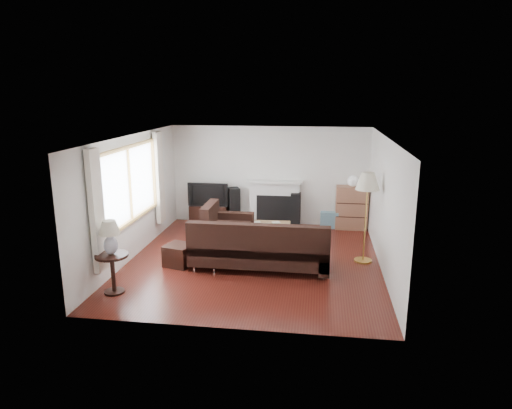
# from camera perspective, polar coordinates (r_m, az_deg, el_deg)

# --- Properties ---
(room) EXTENTS (5.10, 5.60, 2.54)m
(room) POSITION_cam_1_polar(r_m,az_deg,el_deg) (8.96, -0.27, 0.47)
(room) COLOR #4F1811
(room) RESTS_ON ground
(window) EXTENTS (0.12, 2.74, 1.54)m
(window) POSITION_cam_1_polar(r_m,az_deg,el_deg) (9.37, -15.46, 2.44)
(window) COLOR olive
(window) RESTS_ON room
(curtain_near) EXTENTS (0.10, 0.35, 2.10)m
(curtain_near) POSITION_cam_1_polar(r_m,az_deg,el_deg) (8.04, -19.29, -0.81)
(curtain_near) COLOR #EEE4D0
(curtain_near) RESTS_ON room
(curtain_far) EXTENTS (0.10, 0.35, 2.10)m
(curtain_far) POSITION_cam_1_polar(r_m,az_deg,el_deg) (10.77, -12.00, 3.29)
(curtain_far) COLOR #EEE4D0
(curtain_far) RESTS_ON room
(fireplace) EXTENTS (1.40, 0.26, 1.15)m
(fireplace) POSITION_cam_1_polar(r_m,az_deg,el_deg) (11.65, 2.33, 0.24)
(fireplace) COLOR white
(fireplace) RESTS_ON room
(tv_stand) EXTENTS (0.98, 0.44, 0.49)m
(tv_stand) POSITION_cam_1_polar(r_m,az_deg,el_deg) (11.87, -5.83, -1.20)
(tv_stand) COLOR black
(tv_stand) RESTS_ON ground
(television) EXTENTS (1.04, 0.14, 0.60)m
(television) POSITION_cam_1_polar(r_m,az_deg,el_deg) (11.74, -5.89, 1.36)
(television) COLOR black
(television) RESTS_ON tv_stand
(speaker_left) EXTENTS (0.37, 0.40, 0.95)m
(speaker_left) POSITION_cam_1_polar(r_m,az_deg,el_deg) (11.70, -2.78, -0.20)
(speaker_left) COLOR black
(speaker_left) RESTS_ON ground
(speaker_right) EXTENTS (0.24, 0.29, 0.86)m
(speaker_right) POSITION_cam_1_polar(r_m,az_deg,el_deg) (11.56, 4.97, -0.66)
(speaker_right) COLOR black
(speaker_right) RESTS_ON ground
(bookshelf) EXTENTS (0.78, 0.37, 1.08)m
(bookshelf) POSITION_cam_1_polar(r_m,az_deg,el_deg) (11.53, 11.86, -0.39)
(bookshelf) COLOR #8E5B42
(bookshelf) RESTS_ON ground
(globe_lamp) EXTENTS (0.26, 0.26, 0.26)m
(globe_lamp) POSITION_cam_1_polar(r_m,az_deg,el_deg) (11.38, 12.02, 2.88)
(globe_lamp) COLOR white
(globe_lamp) RESTS_ON bookshelf
(sectional_sofa) EXTENTS (2.87, 2.10, 0.93)m
(sectional_sofa) POSITION_cam_1_polar(r_m,az_deg,el_deg) (8.82, 0.52, -5.07)
(sectional_sofa) COLOR black
(sectional_sofa) RESTS_ON ground
(coffee_table) EXTENTS (1.11, 0.64, 0.43)m
(coffee_table) POSITION_cam_1_polar(r_m,az_deg,el_deg) (10.41, 1.26, -3.52)
(coffee_table) COLOR #977048
(coffee_table) RESTS_ON ground
(footstool) EXTENTS (0.61, 0.61, 0.42)m
(footstool) POSITION_cam_1_polar(r_m,az_deg,el_deg) (9.16, -9.59, -6.23)
(footstool) COLOR black
(footstool) RESTS_ON ground
(floor_lamp) EXTENTS (0.56, 0.56, 1.82)m
(floor_lamp) POSITION_cam_1_polar(r_m,az_deg,el_deg) (9.27, 13.53, -1.64)
(floor_lamp) COLOR gold
(floor_lamp) RESTS_ON ground
(side_table) EXTENTS (0.55, 0.55, 0.69)m
(side_table) POSITION_cam_1_polar(r_m,az_deg,el_deg) (8.17, -17.44, -8.23)
(side_table) COLOR black
(side_table) RESTS_ON ground
(table_lamp) EXTENTS (0.36, 0.36, 0.58)m
(table_lamp) POSITION_cam_1_polar(r_m,az_deg,el_deg) (7.96, -17.77, -3.99)
(table_lamp) COLOR silver
(table_lamp) RESTS_ON side_table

